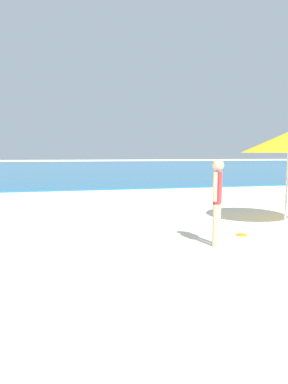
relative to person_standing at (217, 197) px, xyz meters
The scene contains 3 objects.
water 39.82m from the person_standing, 91.49° to the left, with size 160.00×60.00×0.06m, color #1E6B9E.
person_standing is the anchor object (origin of this frame).
frisbee 1.39m from the person_standing, 33.77° to the left, with size 0.24×0.24×0.03m, color orange.
Camera 1 is at (-1.62, -0.11, 1.73)m, focal length 29.91 mm.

